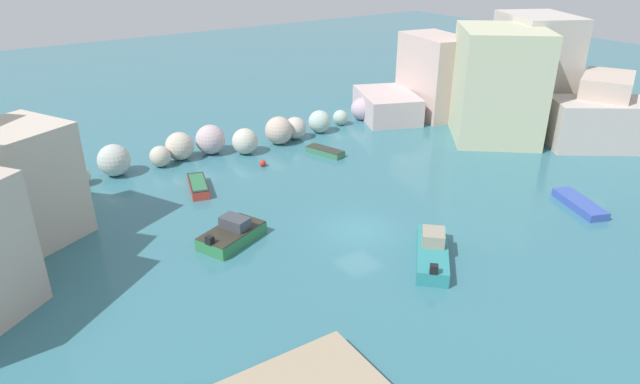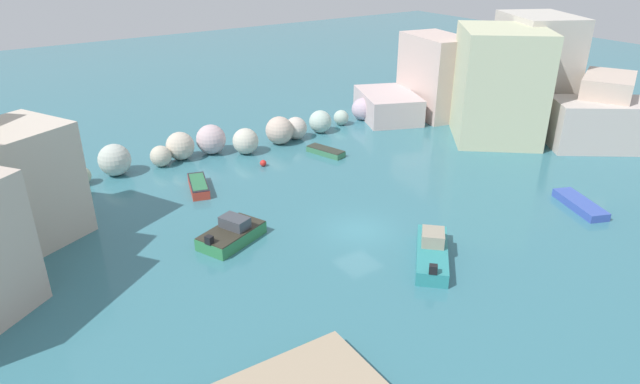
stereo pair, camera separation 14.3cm
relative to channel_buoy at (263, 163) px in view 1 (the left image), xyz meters
name	(u,v)px [view 1 (the left image)]	position (x,y,z in m)	size (l,w,h in m)	color
cove_water	(359,231)	(-0.13, -12.99, -0.27)	(160.00, 160.00, 0.00)	teal
cliff_headland_right	(512,83)	(25.94, -3.59, 3.72)	(24.60, 25.87, 10.40)	beige
rock_breakwater	(256,133)	(1.92, 4.63, 0.87)	(31.67, 4.21, 2.53)	beige
channel_buoy	(263,163)	(0.00, 0.00, 0.00)	(0.53, 0.53, 0.53)	red
moored_boat_0	(325,151)	(5.77, -0.63, 0.00)	(2.09, 3.64, 0.53)	#3C7B54
moored_boat_1	(295,371)	(-10.35, -21.61, 0.03)	(3.39, 1.93, 0.61)	#398642
moored_boat_2	(232,234)	(-7.44, -9.65, 0.27)	(4.68, 3.68, 1.51)	#31804C
moored_boat_3	(67,204)	(-14.88, 0.99, 0.02)	(2.66, 2.83, 0.60)	silver
moored_boat_4	(580,204)	(14.54, -18.97, 0.01)	(3.01, 4.66, 0.55)	#3953B4
moored_boat_5	(433,252)	(1.23, -18.14, 0.29)	(5.11, 5.20, 1.61)	teal
moored_boat_6	(198,186)	(-6.21, -1.43, 0.10)	(2.23, 3.96, 0.70)	#C13C2D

